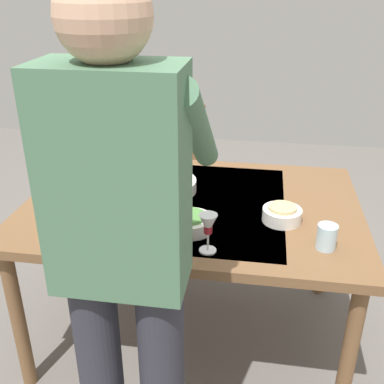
{
  "coord_description": "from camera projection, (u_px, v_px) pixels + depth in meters",
  "views": [
    {
      "loc": [
        -0.29,
        1.8,
        1.66
      ],
      "look_at": [
        0.0,
        0.0,
        0.79
      ],
      "focal_mm": 43.08,
      "sensor_mm": 36.0,
      "label": 1
    }
  ],
  "objects": [
    {
      "name": "dining_table",
      "position": [
        192.0,
        216.0,
        2.08
      ],
      "size": [
        1.47,
        1.01,
        0.74
      ],
      "color": "brown",
      "rests_on": "ground_plane"
    },
    {
      "name": "chair_near",
      "position": [
        172.0,
        167.0,
        2.97
      ],
      "size": [
        0.4,
        0.4,
        0.91
      ],
      "color": "#523019",
      "rests_on": "ground_plane"
    },
    {
      "name": "side_bowl_bread",
      "position": [
        282.0,
        214.0,
        1.88
      ],
      "size": [
        0.16,
        0.16,
        0.07
      ],
      "color": "white",
      "rests_on": "dining_table"
    },
    {
      "name": "ground_plane",
      "position": [
        192.0,
        330.0,
        2.37
      ],
      "size": [
        6.0,
        6.0,
        0.0
      ],
      "primitive_type": "plane",
      "color": "#66605B"
    },
    {
      "name": "person_server",
      "position": [
        124.0,
        251.0,
        1.28
      ],
      "size": [
        0.42,
        0.61,
        1.69
      ],
      "color": "#2D2D38",
      "rests_on": "ground_plane"
    },
    {
      "name": "side_bowl_salad",
      "position": [
        190.0,
        222.0,
        1.81
      ],
      "size": [
        0.18,
        0.18,
        0.07
      ],
      "color": "white",
      "rests_on": "dining_table"
    },
    {
      "name": "wine_glass_left",
      "position": [
        208.0,
        226.0,
        1.64
      ],
      "size": [
        0.07,
        0.07,
        0.15
      ],
      "color": "white",
      "rests_on": "dining_table"
    },
    {
      "name": "serving_bowl_pasta",
      "position": [
        164.0,
        184.0,
        2.14
      ],
      "size": [
        0.3,
        0.3,
        0.07
      ],
      "color": "white",
      "rests_on": "dining_table"
    },
    {
      "name": "wine_bottle",
      "position": [
        99.0,
        212.0,
        1.73
      ],
      "size": [
        0.07,
        0.07,
        0.3
      ],
      "color": "black",
      "rests_on": "dining_table"
    },
    {
      "name": "water_cup_near_left",
      "position": [
        327.0,
        237.0,
        1.69
      ],
      "size": [
        0.07,
        0.07,
        0.1
      ],
      "primitive_type": "cylinder",
      "color": "silver",
      "rests_on": "dining_table"
    },
    {
      "name": "water_cup_near_right",
      "position": [
        145.0,
        236.0,
        1.69
      ],
      "size": [
        0.07,
        0.07,
        0.09
      ],
      "primitive_type": "cylinder",
      "color": "silver",
      "rests_on": "dining_table"
    },
    {
      "name": "table_knife",
      "position": [
        73.0,
        223.0,
        1.88
      ],
      "size": [
        0.04,
        0.2,
        0.0
      ],
      "primitive_type": "cube",
      "rotation": [
        0.0,
        0.0,
        -0.13
      ],
      "color": "silver",
      "rests_on": "dining_table"
    },
    {
      "name": "dinner_plate_near",
      "position": [
        115.0,
        175.0,
        2.31
      ],
      "size": [
        0.23,
        0.23,
        0.01
      ],
      "primitive_type": "cylinder",
      "color": "white",
      "rests_on": "dining_table"
    },
    {
      "name": "table_fork",
      "position": [
        89.0,
        195.0,
        2.1
      ],
      "size": [
        0.07,
        0.18,
        0.0
      ],
      "primitive_type": "cube",
      "rotation": [
        0.0,
        0.0,
        -0.3
      ],
      "color": "silver",
      "rests_on": "dining_table"
    }
  ]
}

